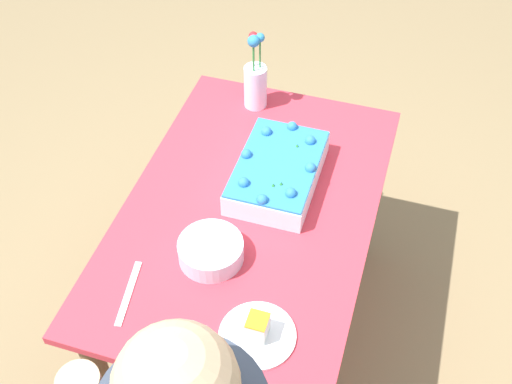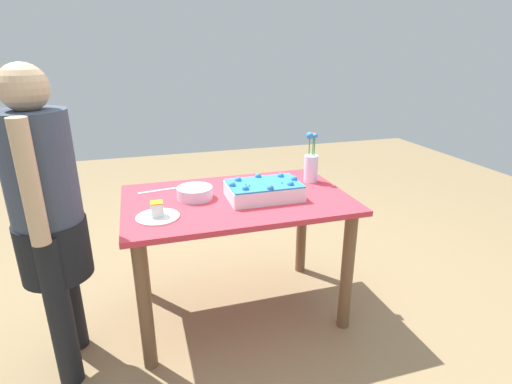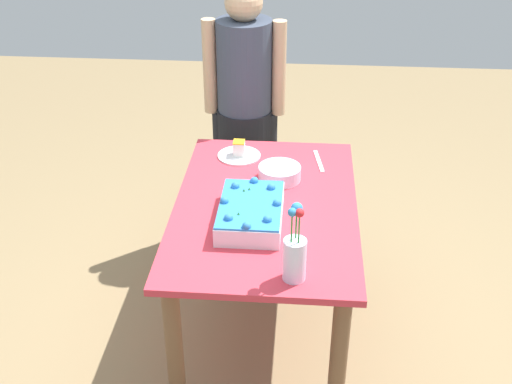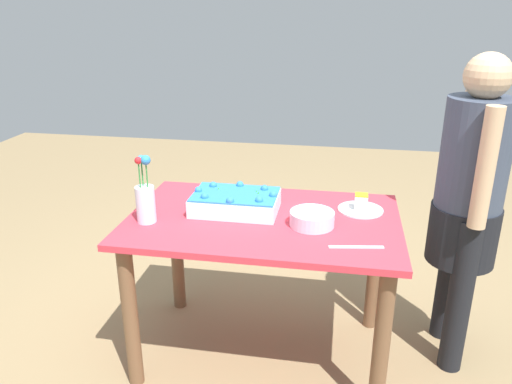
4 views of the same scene
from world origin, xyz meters
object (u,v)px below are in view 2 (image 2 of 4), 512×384
at_px(cake_knife, 157,191).
at_px(flower_vase, 311,165).
at_px(serving_plate_with_slice, 158,214).
at_px(sheet_cake, 264,190).
at_px(person_standing, 47,210).
at_px(fruit_bowl, 195,193).

xyz_separation_m(cake_knife, flower_vase, (-0.93, 0.10, 0.11)).
xyz_separation_m(serving_plate_with_slice, cake_knife, (-0.02, -0.40, -0.02)).
height_order(serving_plate_with_slice, flower_vase, flower_vase).
relative_size(sheet_cake, flower_vase, 1.28).
bearing_deg(flower_vase, person_standing, 12.49).
xyz_separation_m(serving_plate_with_slice, fruit_bowl, (-0.22, -0.21, 0.01)).
bearing_deg(serving_plate_with_slice, flower_vase, -162.52).
bearing_deg(fruit_bowl, sheet_cake, 164.42).
bearing_deg(sheet_cake, serving_plate_with_slice, 10.56).
relative_size(sheet_cake, person_standing, 0.27).
relative_size(sheet_cake, serving_plate_with_slice, 1.88).
bearing_deg(serving_plate_with_slice, fruit_bowl, -135.60).
relative_size(sheet_cake, fruit_bowl, 2.04).
height_order(cake_knife, flower_vase, flower_vase).
bearing_deg(sheet_cake, cake_knife, -27.05).
bearing_deg(flower_vase, fruit_bowl, 6.82).
distance_m(sheet_cake, cake_knife, 0.63).
bearing_deg(person_standing, flower_vase, 12.49).
distance_m(cake_knife, flower_vase, 0.94).
height_order(sheet_cake, cake_knife, sheet_cake).
bearing_deg(fruit_bowl, cake_knife, -43.64).
bearing_deg(fruit_bowl, flower_vase, -173.18).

